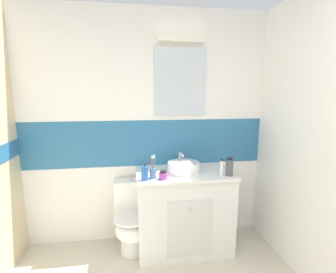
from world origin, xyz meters
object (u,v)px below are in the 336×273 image
(toothbrush_cup, at_px, (153,172))
(hair_gel_jar, at_px, (163,175))
(toilet, at_px, (132,220))
(sink_basin, at_px, (184,167))
(toothpaste_tube_upright, at_px, (222,168))
(mouthwash_bottle, at_px, (230,167))
(soap_dispenser, at_px, (145,173))

(toothbrush_cup, height_order, hair_gel_jar, toothbrush_cup)
(toilet, bearing_deg, toothbrush_cup, -41.70)
(sink_basin, bearing_deg, toothpaste_tube_upright, -25.18)
(toothbrush_cup, bearing_deg, sink_basin, 24.26)
(mouthwash_bottle, distance_m, toothpaste_tube_upright, 0.08)
(toothbrush_cup, bearing_deg, toothpaste_tube_upright, -1.23)
(soap_dispenser, height_order, toothpaste_tube_upright, soap_dispenser)
(mouthwash_bottle, height_order, hair_gel_jar, mouthwash_bottle)
(mouthwash_bottle, bearing_deg, sink_basin, 157.71)
(toilet, distance_m, hair_gel_jar, 0.65)
(sink_basin, distance_m, toothpaste_tube_upright, 0.38)
(sink_basin, bearing_deg, toilet, 175.91)
(toothbrush_cup, xyz_separation_m, hair_gel_jar, (0.09, -0.03, -0.02))
(hair_gel_jar, bearing_deg, toothbrush_cup, 160.68)
(toothpaste_tube_upright, bearing_deg, mouthwash_bottle, -7.86)
(mouthwash_bottle, height_order, toothpaste_tube_upright, mouthwash_bottle)
(toilet, xyz_separation_m, soap_dispenser, (0.13, -0.22, 0.57))
(toilet, bearing_deg, toothpaste_tube_upright, -12.81)
(toothbrush_cup, height_order, mouthwash_bottle, toothbrush_cup)
(hair_gel_jar, bearing_deg, toothpaste_tube_upright, 1.87)
(sink_basin, relative_size, mouthwash_bottle, 2.05)
(toilet, relative_size, hair_gel_jar, 9.00)
(soap_dispenser, xyz_separation_m, hair_gel_jar, (0.17, 0.00, -0.03))
(mouthwash_bottle, bearing_deg, toothpaste_tube_upright, 172.14)
(toothbrush_cup, distance_m, soap_dispenser, 0.09)
(soap_dispenser, height_order, mouthwash_bottle, mouthwash_bottle)
(soap_dispenser, relative_size, mouthwash_bottle, 0.96)
(sink_basin, xyz_separation_m, toothpaste_tube_upright, (0.34, -0.16, 0.02))
(toilet, height_order, toothpaste_tube_upright, toothpaste_tube_upright)
(sink_basin, height_order, soap_dispenser, soap_dispenser)
(sink_basin, relative_size, toothbrush_cup, 1.61)
(soap_dispenser, height_order, hair_gel_jar, soap_dispenser)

